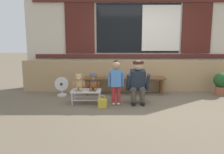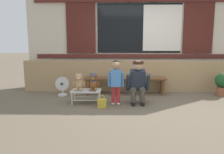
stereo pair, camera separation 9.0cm
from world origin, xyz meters
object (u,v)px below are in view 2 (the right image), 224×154
Objects in this scene: small_display_bench at (86,91)px; potted_plant at (222,83)px; handbag_on_ground at (102,103)px; teddy_bear_with_hat at (93,82)px; child_standing at (116,78)px; floor_fan at (62,86)px; wooden_bench_long at (125,80)px; adult_crouching at (138,82)px; teddy_bear_plain at (79,83)px.

small_display_bench is 1.12× the size of potted_plant.
teddy_bear_with_hat is at bearing 122.65° from handbag_on_ground.
child_standing is 2.00× the size of floor_fan.
wooden_bench_long is 2.21× the size of adult_crouching.
child_standing reaches higher than floor_fan.
handbag_on_ground is at bearing -160.01° from potted_plant.
teddy_bear_plain is (-0.16, 0.00, 0.20)m from small_display_bench.
adult_crouching reaches higher than handbag_on_ground.
potted_plant is at bearing 18.62° from adult_crouching.
handbag_on_ground is at bearing -41.20° from small_display_bench.
handbag_on_ground is (-0.77, -0.34, -0.38)m from adult_crouching.
potted_plant is (3.34, 0.76, 0.06)m from small_display_bench.
teddy_bear_plain and teddy_bear_with_hat have the same top height.
floor_fan is (-1.83, 0.66, -0.24)m from adult_crouching.
small_display_bench is 0.67× the size of child_standing.
adult_crouching is 1.97m from floor_fan.
teddy_bear_with_hat reaches higher than small_display_bench.
floor_fan reaches higher than wooden_bench_long.
small_display_bench is at bearing -43.99° from floor_fan.
potted_plant is at bearing 17.54° from child_standing.
teddy_bear_plain is at bearing 148.51° from handbag_on_ground.
floor_fan is at bearing 160.17° from adult_crouching.
teddy_bear_plain is 0.32m from teddy_bear_with_hat.
adult_crouching is at bearing -74.72° from wooden_bench_long.
handbag_on_ground is 0.57× the size of floor_fan.
adult_crouching is at bearing 0.79° from small_display_bench.
teddy_bear_plain is 1.29m from adult_crouching.
teddy_bear_with_hat is 0.38× the size of child_standing.
teddy_bear_with_hat is 0.76× the size of floor_fan.
child_standing reaches higher than wooden_bench_long.
teddy_bear_plain is 0.72m from handbag_on_ground.
handbag_on_ground is at bearing -140.82° from child_standing.
teddy_bear_plain is 0.89m from floor_fan.
small_display_bench is 2.35× the size of handbag_on_ground.
small_display_bench is 0.26m from teddy_bear_with_hat.
child_standing is at bearing -103.68° from wooden_bench_long.
teddy_bear_plain is 0.38× the size of adult_crouching.
adult_crouching is (1.29, 0.01, 0.02)m from teddy_bear_plain.
child_standing is 2.83m from potted_plant.
floor_fan is at bearing -178.85° from potted_plant.
adult_crouching is (1.13, 0.02, 0.21)m from small_display_bench.
potted_plant is 4.04m from floor_fan.
handbag_on_ground is 0.48× the size of potted_plant.
adult_crouching reaches higher than teddy_bear_with_hat.
potted_plant reaches higher than handbag_on_ground.
teddy_bear_plain is 3.58m from potted_plant.
child_standing is at bearing -29.60° from floor_fan.
wooden_bench_long is 1.39m from teddy_bear_plain.
potted_plant is at bearing 12.80° from small_display_bench.
child_standing reaches higher than small_display_bench.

